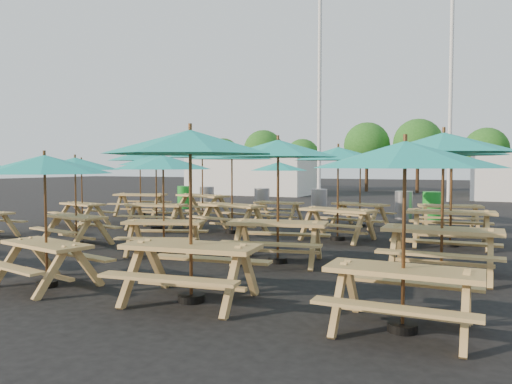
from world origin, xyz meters
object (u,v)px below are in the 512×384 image
at_px(picnic_unit_9, 163,167).
at_px(picnic_unit_12, 190,150).
at_px(picnic_unit_2, 81,167).
at_px(picnic_unit_19, 451,163).
at_px(picnic_unit_13, 278,154).
at_px(waste_bin_4, 404,205).
at_px(waste_bin_3, 319,202).
at_px(picnic_unit_3, 140,159).
at_px(picnic_unit_18, 452,153).
at_px(picnic_unit_10, 232,157).
at_px(picnic_unit_14, 338,158).
at_px(picnic_unit_8, 45,171).
at_px(picnic_unit_6, 156,163).
at_px(picnic_unit_15, 360,165).
at_px(waste_bin_2, 262,200).
at_px(picnic_unit_7, 202,156).
at_px(waste_bin_0, 184,197).
at_px(waste_bin_5, 432,206).
at_px(waste_bin_1, 207,198).
at_px(picnic_unit_11, 279,169).
at_px(picnic_unit_5, 75,168).
at_px(picnic_unit_16, 405,164).
at_px(picnic_unit_17, 444,150).

distance_m(picnic_unit_9, picnic_unit_12, 3.91).
bearing_deg(picnic_unit_2, picnic_unit_19, 32.36).
relative_size(picnic_unit_13, waste_bin_4, 2.80).
distance_m(picnic_unit_2, waste_bin_3, 8.81).
height_order(picnic_unit_3, picnic_unit_18, picnic_unit_18).
bearing_deg(picnic_unit_10, picnic_unit_9, -73.93).
bearing_deg(picnic_unit_14, picnic_unit_8, -101.23).
xyz_separation_m(picnic_unit_6, picnic_unit_9, (2.67, -3.40, -0.10)).
relative_size(picnic_unit_15, waste_bin_2, 2.75).
bearing_deg(picnic_unit_7, picnic_unit_19, 17.29).
relative_size(picnic_unit_6, picnic_unit_14, 0.91).
height_order(picnic_unit_3, picnic_unit_13, picnic_unit_3).
xyz_separation_m(picnic_unit_8, picnic_unit_19, (5.26, 9.83, 0.15)).
height_order(picnic_unit_9, picnic_unit_13, picnic_unit_13).
height_order(picnic_unit_2, picnic_unit_8, picnic_unit_2).
bearing_deg(waste_bin_0, waste_bin_5, -2.57).
bearing_deg(waste_bin_4, picnic_unit_9, -110.64).
height_order(waste_bin_1, waste_bin_4, same).
xyz_separation_m(picnic_unit_18, waste_bin_2, (-7.47, 5.83, -1.69)).
height_order(picnic_unit_9, waste_bin_4, picnic_unit_9).
height_order(waste_bin_2, waste_bin_5, same).
bearing_deg(picnic_unit_14, picnic_unit_10, -168.97).
height_order(picnic_unit_6, picnic_unit_11, picnic_unit_6).
distance_m(picnic_unit_5, waste_bin_2, 9.49).
height_order(picnic_unit_6, picnic_unit_8, picnic_unit_6).
height_order(picnic_unit_18, waste_bin_1, picnic_unit_18).
xyz_separation_m(waste_bin_3, waste_bin_4, (3.21, -0.24, 0.00)).
xyz_separation_m(picnic_unit_9, picnic_unit_19, (5.29, 6.67, 0.10)).
bearing_deg(picnic_unit_13, waste_bin_5, 67.89).
bearing_deg(waste_bin_5, picnic_unit_2, -147.64).
relative_size(picnic_unit_16, waste_bin_1, 2.21).
distance_m(picnic_unit_2, picnic_unit_5, 4.14).
height_order(picnic_unit_17, picnic_unit_18, picnic_unit_18).
distance_m(picnic_unit_18, waste_bin_4, 6.35).
bearing_deg(picnic_unit_11, picnic_unit_13, -64.39).
bearing_deg(picnic_unit_19, picnic_unit_16, -99.71).
relative_size(picnic_unit_2, picnic_unit_3, 0.86).
bearing_deg(picnic_unit_13, picnic_unit_2, 148.57).
distance_m(picnic_unit_12, picnic_unit_19, 10.00).
bearing_deg(picnic_unit_18, waste_bin_4, 104.38).
bearing_deg(waste_bin_3, picnic_unit_9, -92.14).
xyz_separation_m(waste_bin_4, waste_bin_5, (0.95, 0.00, 0.00)).
relative_size(picnic_unit_12, waste_bin_1, 2.66).
relative_size(waste_bin_2, waste_bin_5, 1.00).
distance_m(picnic_unit_7, waste_bin_3, 4.94).
height_order(picnic_unit_2, picnic_unit_11, picnic_unit_2).
bearing_deg(picnic_unit_8, picnic_unit_6, 124.87).
xyz_separation_m(picnic_unit_11, waste_bin_2, (-1.93, 2.92, -1.28)).
relative_size(picnic_unit_6, waste_bin_1, 2.56).
height_order(picnic_unit_5, waste_bin_5, picnic_unit_5).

